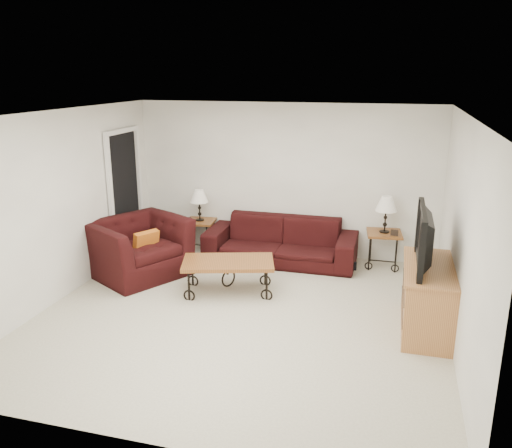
# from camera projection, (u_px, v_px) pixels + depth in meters

# --- Properties ---
(ground) EXTENTS (5.00, 5.00, 0.00)m
(ground) POSITION_uv_depth(u_px,v_px,m) (242.00, 314.00, 6.61)
(ground) COLOR beige
(ground) RESTS_ON ground
(wall_back) EXTENTS (5.00, 0.02, 2.50)m
(wall_back) POSITION_uv_depth(u_px,v_px,m) (285.00, 180.00, 8.58)
(wall_back) COLOR white
(wall_back) RESTS_ON ground
(wall_front) EXTENTS (5.00, 0.02, 2.50)m
(wall_front) POSITION_uv_depth(u_px,v_px,m) (145.00, 307.00, 3.95)
(wall_front) COLOR white
(wall_front) RESTS_ON ground
(wall_left) EXTENTS (0.02, 5.00, 2.50)m
(wall_left) POSITION_uv_depth(u_px,v_px,m) (60.00, 206.00, 6.89)
(wall_left) COLOR white
(wall_left) RESTS_ON ground
(wall_right) EXTENTS (0.02, 5.00, 2.50)m
(wall_right) POSITION_uv_depth(u_px,v_px,m) (462.00, 236.00, 5.63)
(wall_right) COLOR white
(wall_right) RESTS_ON ground
(ceiling) EXTENTS (5.00, 5.00, 0.00)m
(ceiling) POSITION_uv_depth(u_px,v_px,m) (240.00, 114.00, 5.91)
(ceiling) COLOR white
(ceiling) RESTS_ON wall_back
(doorway) EXTENTS (0.08, 0.94, 2.04)m
(doorway) POSITION_uv_depth(u_px,v_px,m) (125.00, 196.00, 8.48)
(doorway) COLOR black
(doorway) RESTS_ON ground
(sofa) EXTENTS (2.41, 0.94, 0.70)m
(sofa) POSITION_uv_depth(u_px,v_px,m) (281.00, 241.00, 8.37)
(sofa) COLOR black
(sofa) RESTS_ON ground
(side_table_left) EXTENTS (0.54, 0.54, 0.53)m
(side_table_left) POSITION_uv_depth(u_px,v_px,m) (200.00, 235.00, 8.93)
(side_table_left) COLOR brown
(side_table_left) RESTS_ON ground
(side_table_right) EXTENTS (0.58, 0.58, 0.57)m
(side_table_right) POSITION_uv_depth(u_px,v_px,m) (383.00, 250.00, 8.15)
(side_table_right) COLOR brown
(side_table_right) RESTS_ON ground
(lamp_left) EXTENTS (0.33, 0.33, 0.53)m
(lamp_left) POSITION_uv_depth(u_px,v_px,m) (199.00, 205.00, 8.78)
(lamp_left) COLOR black
(lamp_left) RESTS_ON side_table_left
(lamp_right) EXTENTS (0.36, 0.36, 0.57)m
(lamp_right) POSITION_uv_depth(u_px,v_px,m) (386.00, 214.00, 7.99)
(lamp_right) COLOR black
(lamp_right) RESTS_ON side_table_right
(photo_frame_left) EXTENTS (0.11, 0.04, 0.09)m
(photo_frame_left) POSITION_uv_depth(u_px,v_px,m) (188.00, 220.00, 8.74)
(photo_frame_left) COLOR black
(photo_frame_left) RESTS_ON side_table_left
(photo_frame_right) EXTENTS (0.12, 0.03, 0.10)m
(photo_frame_right) POSITION_uv_depth(u_px,v_px,m) (394.00, 233.00, 7.88)
(photo_frame_right) COLOR black
(photo_frame_right) RESTS_ON side_table_right
(coffee_table) EXTENTS (1.38, 0.99, 0.47)m
(coffee_table) POSITION_uv_depth(u_px,v_px,m) (228.00, 276.00, 7.22)
(coffee_table) COLOR brown
(coffee_table) RESTS_ON ground
(armchair) EXTENTS (1.65, 1.72, 0.86)m
(armchair) POSITION_uv_depth(u_px,v_px,m) (139.00, 248.00, 7.80)
(armchair) COLOR black
(armchair) RESTS_ON ground
(throw_pillow) EXTENTS (0.28, 0.39, 0.39)m
(throw_pillow) POSITION_uv_depth(u_px,v_px,m) (146.00, 244.00, 7.69)
(throw_pillow) COLOR #CF621A
(throw_pillow) RESTS_ON armchair
(tv_stand) EXTENTS (0.55, 1.32, 0.79)m
(tv_stand) POSITION_uv_depth(u_px,v_px,m) (427.00, 298.00, 6.14)
(tv_stand) COLOR #B97F44
(tv_stand) RESTS_ON ground
(television) EXTENTS (0.16, 1.18, 0.68)m
(television) POSITION_uv_depth(u_px,v_px,m) (432.00, 238.00, 5.94)
(television) COLOR black
(television) RESTS_ON tv_stand
(backpack) EXTENTS (0.34, 0.28, 0.38)m
(backpack) POSITION_uv_depth(u_px,v_px,m) (351.00, 261.00, 7.93)
(backpack) COLOR black
(backpack) RESTS_ON ground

